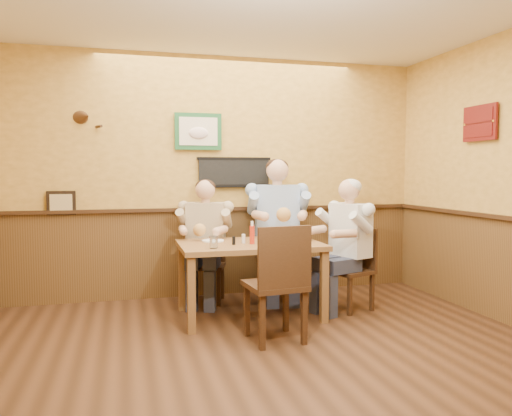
{
  "coord_description": "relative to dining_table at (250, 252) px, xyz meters",
  "views": [
    {
      "loc": [
        -1.03,
        -3.3,
        1.46
      ],
      "look_at": [
        0.22,
        1.45,
        1.1
      ],
      "focal_mm": 35.0,
      "sensor_mm": 36.0,
      "label": 1
    }
  ],
  "objects": [
    {
      "name": "hot_sauce_bottle",
      "position": [
        -0.0,
        -0.09,
        0.19
      ],
      "size": [
        0.06,
        0.06,
        0.2
      ],
      "primitive_type": "cylinder",
      "rotation": [
        0.0,
        0.0,
        0.18
      ],
      "color": "red",
      "rests_on": "dining_table"
    },
    {
      "name": "water_glass_mid",
      "position": [
        0.19,
        -0.25,
        0.15
      ],
      "size": [
        0.07,
        0.07,
        0.11
      ],
      "primitive_type": "cylinder",
      "rotation": [
        0.0,
        0.0,
        -0.02
      ],
      "color": "silver",
      "rests_on": "dining_table"
    },
    {
      "name": "chair_back_left",
      "position": [
        -0.34,
        0.66,
        -0.23
      ],
      "size": [
        0.5,
        0.5,
        0.86
      ],
      "primitive_type": null,
      "rotation": [
        0.0,
        0.0,
        -0.31
      ],
      "color": "#3D2513",
      "rests_on": "ground"
    },
    {
      "name": "diner_blue_polo",
      "position": [
        0.49,
        0.66,
        0.06
      ],
      "size": [
        0.76,
        0.76,
        1.44
      ],
      "primitive_type": null,
      "rotation": [
        0.0,
        0.0,
        -0.15
      ],
      "color": "#8CA8D2",
      "rests_on": "ground"
    },
    {
      "name": "plate_far_right",
      "position": [
        0.44,
        0.21,
        0.1
      ],
      "size": [
        0.32,
        0.32,
        0.02
      ],
      "primitive_type": "cylinder",
      "rotation": [
        0.0,
        0.0,
        -0.43
      ],
      "color": "white",
      "rests_on": "dining_table"
    },
    {
      "name": "diner_white_elder",
      "position": [
        1.08,
        -0.03,
        -0.04
      ],
      "size": [
        0.73,
        0.73,
        1.24
      ],
      "primitive_type": null,
      "rotation": [
        0.0,
        0.0,
        -1.23
      ],
      "color": "silver",
      "rests_on": "ground"
    },
    {
      "name": "water_glass_left",
      "position": [
        -0.41,
        -0.27,
        0.15
      ],
      "size": [
        0.09,
        0.09,
        0.11
      ],
      "primitive_type": "cylinder",
      "rotation": [
        0.0,
        0.0,
        -0.29
      ],
      "color": "silver",
      "rests_on": "dining_table"
    },
    {
      "name": "chair_back_right",
      "position": [
        0.49,
        0.66,
        -0.15
      ],
      "size": [
        0.53,
        0.53,
        1.01
      ],
      "primitive_type": null,
      "rotation": [
        0.0,
        0.0,
        -0.15
      ],
      "color": "#3D2513",
      "rests_on": "ground"
    },
    {
      "name": "pepper_shaker",
      "position": [
        -0.19,
        -0.1,
        0.13
      ],
      "size": [
        0.04,
        0.04,
        0.08
      ],
      "primitive_type": "cylinder",
      "rotation": [
        0.0,
        0.0,
        0.2
      ],
      "color": "black",
      "rests_on": "dining_table"
    },
    {
      "name": "diner_tan_shirt",
      "position": [
        -0.34,
        0.66,
        -0.04
      ],
      "size": [
        0.72,
        0.72,
        1.23
      ],
      "primitive_type": null,
      "rotation": [
        0.0,
        0.0,
        -0.31
      ],
      "color": "#C6AF88",
      "rests_on": "ground"
    },
    {
      "name": "salt_shaker",
      "position": [
        -0.07,
        -0.02,
        0.14
      ],
      "size": [
        0.04,
        0.04,
        0.09
      ],
      "primitive_type": "cylinder",
      "rotation": [
        0.0,
        0.0,
        -0.02
      ],
      "color": "silver",
      "rests_on": "dining_table"
    },
    {
      "name": "dining_table",
      "position": [
        0.0,
        0.0,
        0.0
      ],
      "size": [
        1.4,
        0.9,
        0.75
      ],
      "color": "brown",
      "rests_on": "ground"
    },
    {
      "name": "chair_near_side",
      "position": [
        0.03,
        -0.75,
        -0.15
      ],
      "size": [
        0.51,
        0.51,
        1.02
      ],
      "primitive_type": null,
      "rotation": [
        0.0,
        0.0,
        3.24
      ],
      "color": "#3D2513",
      "rests_on": "ground"
    },
    {
      "name": "plate_far_left",
      "position": [
        -0.34,
        0.18,
        0.1
      ],
      "size": [
        0.26,
        0.26,
        0.01
      ],
      "primitive_type": "cylinder",
      "rotation": [
        0.0,
        0.0,
        -0.2
      ],
      "color": "white",
      "rests_on": "dining_table"
    },
    {
      "name": "room",
      "position": [
        -0.04,
        -1.33,
        1.03
      ],
      "size": [
        5.02,
        5.03,
        2.81
      ],
      "color": "#321D0F",
      "rests_on": "ground"
    },
    {
      "name": "chair_right_end",
      "position": [
        1.08,
        -0.03,
        -0.22
      ],
      "size": [
        0.51,
        0.51,
        0.87
      ],
      "primitive_type": null,
      "rotation": [
        0.0,
        0.0,
        -1.23
      ],
      "color": "#3D2513",
      "rests_on": "ground"
    },
    {
      "name": "cola_tumbler",
      "position": [
        0.44,
        -0.26,
        0.14
      ],
      "size": [
        0.08,
        0.08,
        0.1
      ],
      "primitive_type": "cylinder",
      "rotation": [
        0.0,
        0.0,
        -0.04
      ],
      "color": "black",
      "rests_on": "dining_table"
    }
  ]
}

